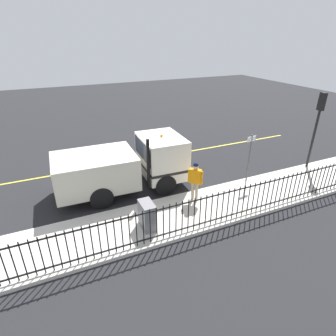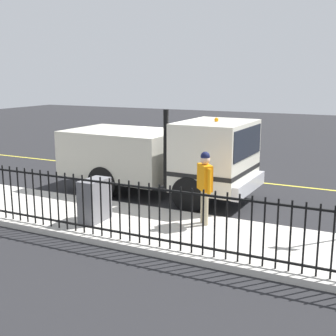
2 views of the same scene
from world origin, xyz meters
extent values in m
plane|color=#232326|center=(0.00, 0.00, 0.00)|extent=(61.01, 61.01, 0.00)
cube|color=beige|center=(3.05, 0.00, 0.07)|extent=(2.66, 27.73, 0.14)
cube|color=yellow|center=(-2.72, 0.00, 0.00)|extent=(0.12, 24.96, 0.01)
cube|color=silver|center=(0.21, 2.09, 1.40)|extent=(2.46, 1.89, 1.84)
cube|color=black|center=(0.21, 2.09, 1.80)|extent=(2.27, 1.92, 0.81)
cube|color=beige|center=(0.12, -0.97, 1.19)|extent=(2.51, 3.48, 1.42)
cube|color=silver|center=(0.24, 3.08, 0.63)|extent=(2.29, 0.27, 0.36)
cube|color=black|center=(0.21, 2.09, 0.99)|extent=(2.49, 1.91, 0.12)
cylinder|color=black|center=(-0.88, 1.85, 0.48)|extent=(0.33, 0.97, 0.96)
cylinder|color=black|center=(1.29, 1.79, 0.48)|extent=(0.33, 0.97, 0.96)
cylinder|color=black|center=(-0.97, -0.94, 0.48)|extent=(0.33, 0.97, 0.96)
cylinder|color=black|center=(1.20, -1.00, 0.48)|extent=(0.33, 0.97, 0.96)
sphere|color=orange|center=(0.21, 2.09, 2.37)|extent=(0.12, 0.12, 0.12)
cylinder|color=black|center=(1.23, 1.05, 1.58)|extent=(0.14, 0.14, 2.20)
cube|color=orange|center=(2.41, 2.64, 1.26)|extent=(0.51, 0.49, 0.61)
sphere|color=beige|center=(2.41, 2.64, 1.67)|extent=(0.23, 0.23, 0.23)
sphere|color=#14193F|center=(2.41, 2.64, 1.75)|extent=(0.21, 0.21, 0.21)
cylinder|color=tan|center=(2.47, 2.70, 0.54)|extent=(0.12, 0.12, 0.82)
cylinder|color=tan|center=(2.35, 2.58, 0.54)|extent=(0.12, 0.12, 0.82)
cylinder|color=orange|center=(2.61, 2.82, 1.23)|extent=(0.09, 0.09, 0.58)
cylinder|color=orange|center=(2.21, 2.46, 1.23)|extent=(0.09, 0.09, 0.58)
cylinder|color=black|center=(4.15, -1.89, 0.79)|extent=(0.04, 0.04, 1.32)
cylinder|color=black|center=(4.15, -1.65, 0.79)|extent=(0.04, 0.04, 1.32)
cylinder|color=black|center=(4.15, -1.41, 0.79)|extent=(0.04, 0.04, 1.32)
cylinder|color=black|center=(4.15, -1.18, 0.79)|extent=(0.04, 0.04, 1.32)
cylinder|color=black|center=(4.15, -0.94, 0.79)|extent=(0.04, 0.04, 1.32)
cylinder|color=black|center=(4.15, -0.71, 0.79)|extent=(0.04, 0.04, 1.32)
cylinder|color=black|center=(4.15, -0.47, 0.79)|extent=(0.04, 0.04, 1.32)
cylinder|color=black|center=(4.15, -0.24, 0.79)|extent=(0.04, 0.04, 1.32)
cylinder|color=black|center=(4.15, 0.00, 0.79)|extent=(0.04, 0.04, 1.32)
cylinder|color=black|center=(4.15, 0.24, 0.79)|extent=(0.04, 0.04, 1.32)
cylinder|color=black|center=(4.15, 0.47, 0.79)|extent=(0.04, 0.04, 1.32)
cylinder|color=black|center=(4.15, 0.71, 0.79)|extent=(0.04, 0.04, 1.32)
cylinder|color=black|center=(4.15, 0.94, 0.79)|extent=(0.04, 0.04, 1.32)
cylinder|color=black|center=(4.15, 1.18, 0.79)|extent=(0.04, 0.04, 1.32)
cylinder|color=black|center=(4.15, 1.41, 0.79)|extent=(0.04, 0.04, 1.32)
cylinder|color=black|center=(4.15, 1.65, 0.79)|extent=(0.04, 0.04, 1.32)
cylinder|color=black|center=(4.15, 1.89, 0.79)|extent=(0.04, 0.04, 1.32)
cylinder|color=black|center=(4.15, 2.12, 0.79)|extent=(0.04, 0.04, 1.32)
cylinder|color=black|center=(4.15, 2.36, 0.79)|extent=(0.04, 0.04, 1.32)
cylinder|color=black|center=(4.15, 2.59, 0.79)|extent=(0.04, 0.04, 1.32)
cylinder|color=black|center=(4.15, 2.83, 0.79)|extent=(0.04, 0.04, 1.32)
cylinder|color=black|center=(4.15, 3.06, 0.79)|extent=(0.04, 0.04, 1.32)
cylinder|color=black|center=(4.15, 3.30, 0.79)|extent=(0.04, 0.04, 1.32)
cylinder|color=black|center=(4.15, 3.54, 0.79)|extent=(0.04, 0.04, 1.32)
cylinder|color=black|center=(4.15, 3.77, 0.79)|extent=(0.04, 0.04, 1.32)
cylinder|color=black|center=(4.15, 4.01, 0.79)|extent=(0.04, 0.04, 1.32)
cylinder|color=black|center=(4.15, 4.24, 0.79)|extent=(0.04, 0.04, 1.32)
cylinder|color=black|center=(4.15, 4.48, 0.79)|extent=(0.04, 0.04, 1.32)
cylinder|color=black|center=(4.15, 4.71, 0.79)|extent=(0.04, 0.04, 1.32)
cylinder|color=black|center=(4.15, 4.95, 0.79)|extent=(0.04, 0.04, 1.32)
cylinder|color=black|center=(4.15, 5.19, 0.79)|extent=(0.04, 0.04, 1.32)
cylinder|color=black|center=(4.15, 5.42, 0.79)|extent=(0.04, 0.04, 1.32)
cylinder|color=black|center=(4.15, 5.66, 0.79)|extent=(0.04, 0.04, 1.32)
cube|color=black|center=(4.15, 0.00, 1.35)|extent=(0.04, 23.57, 0.04)
cube|color=black|center=(4.15, 0.00, 0.29)|extent=(0.04, 23.57, 0.04)
cube|color=slate|center=(3.34, 0.19, 0.64)|extent=(0.80, 0.45, 1.01)
cone|color=orange|center=(-1.72, -1.79, 0.28)|extent=(0.40, 0.40, 0.57)
camera|label=1|loc=(11.12, -2.49, 6.47)|focal=29.73mm
camera|label=2|loc=(11.73, 6.28, 3.58)|focal=47.53mm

